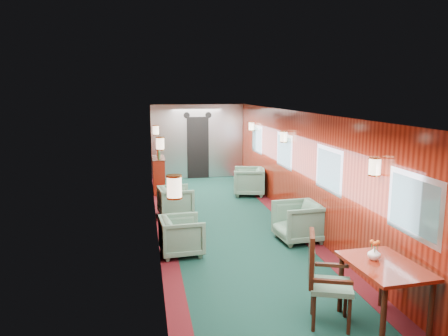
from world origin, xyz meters
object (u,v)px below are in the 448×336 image
(side_chair, at_px, (322,275))
(armchair_right_far, at_px, (249,181))
(armchair_left_far, at_px, (176,201))
(dining_table, at_px, (384,274))
(armchair_right_near, at_px, (298,222))
(credenza, at_px, (159,174))
(armchair_left_near, at_px, (182,236))

(side_chair, relative_size, armchair_right_far, 1.38)
(armchair_left_far, bearing_deg, side_chair, -170.78)
(armchair_right_far, bearing_deg, dining_table, 13.64)
(armchair_right_near, bearing_deg, side_chair, -19.48)
(side_chair, relative_size, credenza, 0.92)
(armchair_left_far, bearing_deg, armchair_right_near, -140.61)
(side_chair, height_order, armchair_left_near, side_chair)
(side_chair, bearing_deg, armchair_left_far, 125.64)
(armchair_right_near, bearing_deg, dining_table, -6.10)
(credenza, relative_size, armchair_right_far, 1.50)
(armchair_right_near, height_order, armchair_right_far, armchair_right_far)
(armchair_left_near, xyz_separation_m, armchair_right_near, (2.23, 0.29, 0.04))
(armchair_right_near, bearing_deg, armchair_left_near, -87.44)
(armchair_right_far, bearing_deg, side_chair, 7.75)
(armchair_left_near, bearing_deg, dining_table, -146.98)
(credenza, distance_m, armchair_left_near, 4.94)
(armchair_left_near, xyz_separation_m, armchair_left_far, (0.07, 2.39, 0.01))
(dining_table, height_order, armchair_right_near, dining_table)
(armchair_right_far, bearing_deg, credenza, -95.63)
(credenza, distance_m, armchair_right_near, 5.25)
(side_chair, height_order, armchair_left_far, side_chair)
(armchair_right_far, bearing_deg, armchair_left_near, -14.39)
(side_chair, relative_size, armchair_left_far, 1.53)
(dining_table, height_order, side_chair, side_chair)
(armchair_left_far, xyz_separation_m, armchair_right_near, (2.16, -2.10, 0.03))
(armchair_right_near, bearing_deg, armchair_left_far, -138.96)
(dining_table, distance_m, armchair_left_far, 5.63)
(armchair_left_near, relative_size, armchair_right_near, 0.89)
(side_chair, bearing_deg, armchair_right_near, 95.29)
(armchair_left_far, bearing_deg, armchair_right_far, -57.99)
(armchair_left_far, height_order, armchair_right_far, armchair_right_far)
(credenza, xyz_separation_m, armchair_right_near, (2.46, -4.64, -0.12))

